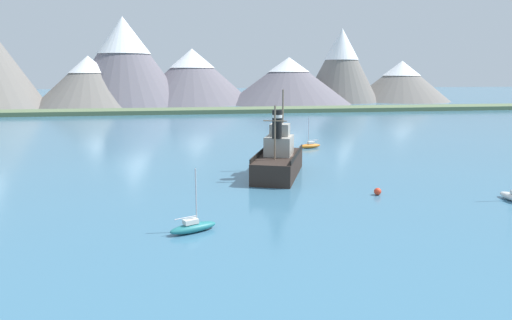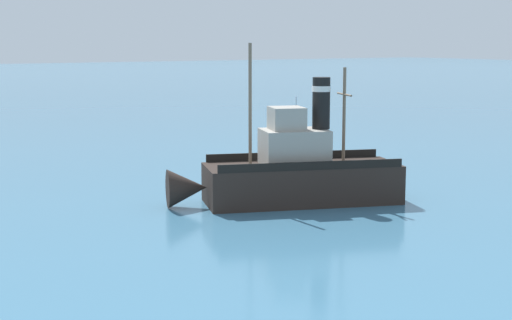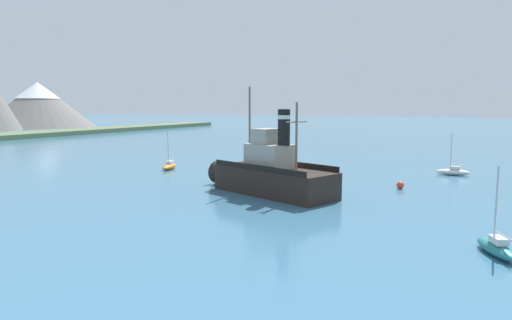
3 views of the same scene
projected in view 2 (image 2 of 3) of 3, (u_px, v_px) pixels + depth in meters
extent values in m
plane|color=teal|center=(292.00, 201.00, 49.53)|extent=(600.00, 600.00, 0.00)
cube|color=#2D231E|center=(302.00, 183.00, 48.93)|extent=(8.34, 12.78, 2.40)
cone|color=#2D231E|center=(187.00, 188.00, 47.38)|extent=(3.05, 3.07, 2.35)
cube|color=#9E998E|center=(294.00, 147.00, 48.47)|extent=(4.22, 4.80, 2.20)
cube|color=#9E998E|center=(287.00, 118.00, 48.09)|extent=(2.76, 2.65, 1.40)
cylinder|color=black|center=(321.00, 103.00, 48.43)|extent=(1.10, 1.10, 3.20)
cylinder|color=silver|center=(321.00, 89.00, 48.29)|extent=(1.16, 1.16, 0.35)
cylinder|color=#75604C|center=(250.00, 105.00, 47.47)|extent=(0.20, 0.20, 7.50)
cylinder|color=#75604C|center=(344.00, 116.00, 48.87)|extent=(0.20, 0.20, 6.00)
cylinder|color=#75604C|center=(344.00, 94.00, 48.67)|extent=(2.48, 1.03, 0.12)
cube|color=black|center=(312.00, 166.00, 46.63)|extent=(4.12, 10.71, 0.50)
cube|color=black|center=(293.00, 156.00, 50.79)|extent=(4.12, 10.71, 0.50)
ellipsoid|color=white|center=(298.00, 145.00, 73.07)|extent=(1.22, 3.83, 0.70)
cube|color=silver|center=(300.00, 139.00, 73.10)|extent=(0.68, 1.12, 0.36)
cylinder|color=#B7B7BC|center=(296.00, 119.00, 72.53)|extent=(0.10, 0.10, 4.20)
cylinder|color=#B7B7BC|center=(303.00, 135.00, 73.27)|extent=(0.14, 1.80, 0.08)
sphere|color=red|center=(345.00, 166.00, 61.04)|extent=(0.72, 0.72, 0.72)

